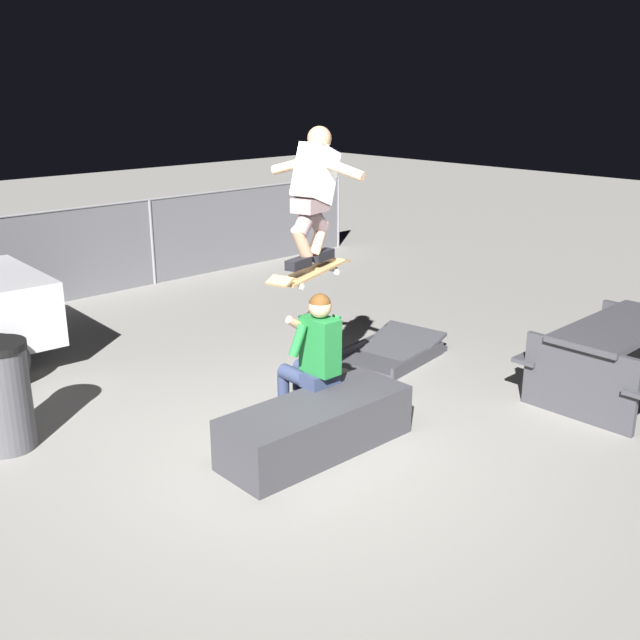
# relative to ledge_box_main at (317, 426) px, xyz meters

# --- Properties ---
(ground_plane) EXTENTS (40.00, 40.00, 0.00)m
(ground_plane) POSITION_rel_ledge_box_main_xyz_m (-0.09, 0.12, -0.22)
(ground_plane) COLOR gray
(ledge_box_main) EXTENTS (1.72, 0.65, 0.44)m
(ledge_box_main) POSITION_rel_ledge_box_main_xyz_m (0.00, 0.00, 0.00)
(ledge_box_main) COLOR #38383D
(ledge_box_main) RESTS_ON ground
(person_sitting_on_ledge) EXTENTS (0.59, 0.75, 1.28)m
(person_sitting_on_ledge) POSITION_rel_ledge_box_main_xyz_m (0.28, 0.36, 0.48)
(person_sitting_on_ledge) COLOR #2D3856
(person_sitting_on_ledge) RESTS_ON ground
(skateboard) EXTENTS (1.04, 0.44, 0.13)m
(skateboard) POSITION_rel_ledge_box_main_xyz_m (0.25, 0.34, 1.23)
(skateboard) COLOR #AD8451
(skater_airborne) EXTENTS (0.64, 0.88, 1.12)m
(skater_airborne) POSITION_rel_ledge_box_main_xyz_m (0.30, 0.35, 1.92)
(skater_airborne) COLOR black
(kicker_ramp) EXTENTS (1.29, 0.96, 0.31)m
(kicker_ramp) POSITION_rel_ledge_box_main_xyz_m (2.14, 1.03, -0.17)
(kicker_ramp) COLOR #38383D
(kicker_ramp) RESTS_ON ground
(picnic_table_back) EXTENTS (1.71, 1.36, 0.75)m
(picnic_table_back) POSITION_rel_ledge_box_main_xyz_m (2.95, -1.19, 0.28)
(picnic_table_back) COLOR #38383D
(picnic_table_back) RESTS_ON ground
(trash_bin) EXTENTS (0.47, 0.47, 0.95)m
(trash_bin) POSITION_rel_ledge_box_main_xyz_m (-1.88, 1.84, 0.26)
(trash_bin) COLOR #47474C
(trash_bin) RESTS_ON ground
(fence_back) EXTENTS (12.05, 0.05, 1.32)m
(fence_back) POSITION_rel_ledge_box_main_xyz_m (-0.09, 5.72, 0.49)
(fence_back) COLOR slate
(fence_back) RESTS_ON ground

